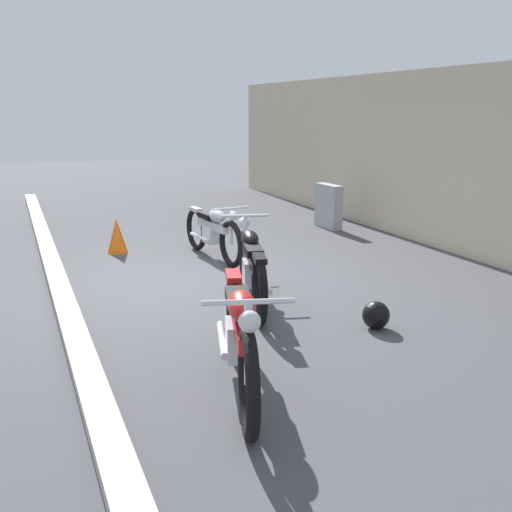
% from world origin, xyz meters
% --- Properties ---
extents(ground_plane, '(40.00, 40.00, 0.00)m').
position_xyz_m(ground_plane, '(0.00, 0.00, 0.00)').
color(ground_plane, '#47474C').
extents(building_wall, '(18.00, 0.30, 2.86)m').
position_xyz_m(building_wall, '(0.00, 4.51, 1.43)').
color(building_wall, beige).
rests_on(building_wall, ground_plane).
extents(curb_strip, '(18.00, 0.24, 0.12)m').
position_xyz_m(curb_strip, '(0.00, -1.58, 0.06)').
color(curb_strip, '#B7B2A8').
rests_on(curb_strip, ground_plane).
extents(stone_marker, '(0.72, 0.24, 0.83)m').
position_xyz_m(stone_marker, '(-2.76, 3.55, 0.42)').
color(stone_marker, '#9E9EA3').
rests_on(stone_marker, ground_plane).
extents(helmet, '(0.29, 0.29, 0.29)m').
position_xyz_m(helmet, '(2.30, 1.35, 0.14)').
color(helmet, black).
rests_on(helmet, ground_plane).
extents(traffic_cone, '(0.32, 0.32, 0.55)m').
position_xyz_m(traffic_cone, '(-2.18, -0.54, 0.28)').
color(traffic_cone, orange).
rests_on(traffic_cone, ground_plane).
extents(motorcycle_black, '(2.07, 0.78, 0.95)m').
position_xyz_m(motorcycle_black, '(1.05, 0.46, 0.46)').
color(motorcycle_black, black).
rests_on(motorcycle_black, ground_plane).
extents(motorcycle_silver, '(1.95, 0.55, 0.88)m').
position_xyz_m(motorcycle_silver, '(-1.24, 0.74, 0.42)').
color(motorcycle_silver, black).
rests_on(motorcycle_silver, ground_plane).
extents(motorcycle_red, '(2.17, 0.86, 1.00)m').
position_xyz_m(motorcycle_red, '(3.13, -0.46, 0.48)').
color(motorcycle_red, black).
rests_on(motorcycle_red, ground_plane).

